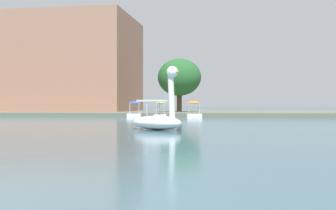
% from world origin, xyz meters
% --- Properties ---
extents(shore_bank_far, '(131.33, 18.93, 0.41)m').
position_xyz_m(shore_bank_far, '(0.00, 40.74, 0.20)').
color(shore_bank_far, '#5B6051').
rests_on(shore_bank_far, ground_plane).
extents(swan_boat, '(2.95, 2.59, 2.81)m').
position_xyz_m(swan_boat, '(0.28, 13.60, 0.55)').
color(swan_boat, white).
rests_on(swan_boat, ground_plane).
extents(pedal_boat_orange, '(1.45, 2.40, 1.41)m').
position_xyz_m(pedal_boat_orange, '(1.08, 29.82, 0.44)').
color(pedal_boat_orange, white).
rests_on(pedal_boat_orange, ground_plane).
extents(pedal_boat_lime, '(1.09, 1.76, 1.38)m').
position_xyz_m(pedal_boat_lime, '(-1.67, 29.65, 0.41)').
color(pedal_boat_lime, white).
rests_on(pedal_boat_lime, ground_plane).
extents(pedal_boat_blue, '(1.35, 2.01, 1.40)m').
position_xyz_m(pedal_boat_blue, '(-3.96, 30.08, 0.38)').
color(pedal_boat_blue, white).
rests_on(pedal_boat_blue, ground_plane).
extents(tree_sapling_by_fence, '(5.58, 5.29, 5.39)m').
position_xyz_m(tree_sapling_by_fence, '(-0.75, 37.39, 3.90)').
color(tree_sapling_by_fence, '#423323').
rests_on(tree_sapling_by_fence, shore_bank_far).
extents(parked_van, '(4.86, 2.30, 1.90)m').
position_xyz_m(parked_van, '(-20.45, 42.69, 1.44)').
color(parked_van, gray).
rests_on(parked_van, shore_bank_far).
extents(apartment_block, '(24.27, 13.13, 10.81)m').
position_xyz_m(apartment_block, '(-18.43, 42.87, 5.82)').
color(apartment_block, '#996B56').
rests_on(apartment_block, shore_bank_far).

